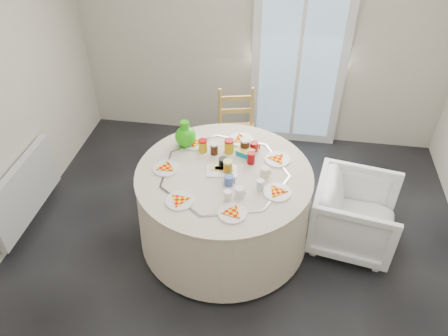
# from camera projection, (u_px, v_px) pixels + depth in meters

# --- Properties ---
(floor) EXTENTS (4.00, 4.00, 0.00)m
(floor) POSITION_uv_depth(u_px,v_px,m) (235.00, 262.00, 3.77)
(floor) COLOR black
(floor) RESTS_ON ground
(wall_back) EXTENTS (4.00, 0.02, 2.60)m
(wall_back) POSITION_uv_depth(u_px,v_px,m) (263.00, 28.00, 4.50)
(wall_back) COLOR #BCB5A3
(wall_back) RESTS_ON floor
(glass_door) EXTENTS (1.00, 0.08, 2.10)m
(glass_door) POSITION_uv_depth(u_px,v_px,m) (300.00, 56.00, 4.57)
(glass_door) COLOR silver
(glass_door) RESTS_ON floor
(radiator) EXTENTS (0.07, 1.00, 0.55)m
(radiator) POSITION_uv_depth(u_px,v_px,m) (25.00, 190.00, 3.92)
(radiator) COLOR silver
(radiator) RESTS_ON floor
(table) EXTENTS (1.49, 1.49, 0.75)m
(table) POSITION_uv_depth(u_px,v_px,m) (224.00, 206.00, 3.77)
(table) COLOR beige
(table) RESTS_ON floor
(wooden_chair) EXTENTS (0.46, 0.45, 0.88)m
(wooden_chair) POSITION_uv_depth(u_px,v_px,m) (237.00, 130.00, 4.52)
(wooden_chair) COLOR tan
(wooden_chair) RESTS_ON floor
(armchair) EXTENTS (0.75, 0.78, 0.71)m
(armchair) POSITION_uv_depth(u_px,v_px,m) (357.00, 209.00, 3.72)
(armchair) COLOR white
(armchair) RESTS_ON floor
(place_settings) EXTENTS (1.19, 1.19, 0.02)m
(place_settings) POSITION_uv_depth(u_px,v_px,m) (224.00, 171.00, 3.53)
(place_settings) COLOR white
(place_settings) RESTS_ON table
(jar_cluster) EXTENTS (0.51, 0.29, 0.14)m
(jar_cluster) POSITION_uv_depth(u_px,v_px,m) (225.00, 150.00, 3.66)
(jar_cluster) COLOR olive
(jar_cluster) RESTS_ON table
(butter_tub) EXTENTS (0.17, 0.15, 0.06)m
(butter_tub) POSITION_uv_depth(u_px,v_px,m) (245.00, 152.00, 3.70)
(butter_tub) COLOR #0391A9
(butter_tub) RESTS_ON table
(green_pitcher) EXTENTS (0.20, 0.20, 0.24)m
(green_pitcher) POSITION_uv_depth(u_px,v_px,m) (185.00, 134.00, 3.76)
(green_pitcher) COLOR #27AD0D
(green_pitcher) RESTS_ON table
(cheese_platter) EXTENTS (0.27, 0.19, 0.03)m
(cheese_platter) POSITION_uv_depth(u_px,v_px,m) (222.00, 170.00, 3.53)
(cheese_platter) COLOR white
(cheese_platter) RESTS_ON table
(mugs_glasses) EXTENTS (0.66, 0.66, 0.10)m
(mugs_glasses) POSITION_uv_depth(u_px,v_px,m) (243.00, 172.00, 3.45)
(mugs_glasses) COLOR gray
(mugs_glasses) RESTS_ON table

